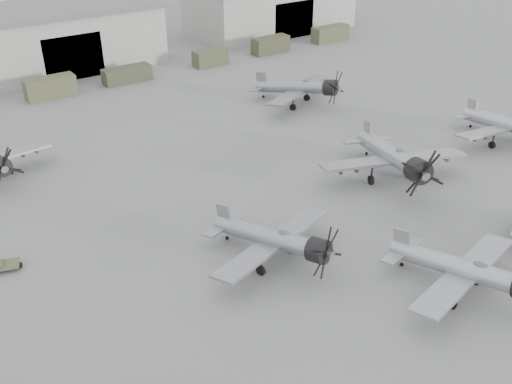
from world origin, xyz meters
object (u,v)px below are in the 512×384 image
aircraft_mid_1 (278,240)px  aircraft_mid_3 (511,126)px  aircraft_near_1 (470,271)px  aircraft_mid_2 (395,158)px  aircraft_far_1 (302,87)px

aircraft_mid_1 → aircraft_mid_3: bearing=-11.0°
aircraft_mid_1 → aircraft_mid_3: size_ratio=0.94×
aircraft_mid_3 → aircraft_near_1: bearing=-141.0°
aircraft_mid_1 → aircraft_mid_3: aircraft_mid_3 is taller
aircraft_near_1 → aircraft_mid_2: size_ratio=0.85×
aircraft_near_1 → aircraft_far_1: bearing=57.1°
aircraft_mid_2 → aircraft_mid_3: 15.77m
aircraft_mid_1 → aircraft_far_1: bearing=32.2°
aircraft_far_1 → aircraft_mid_1: bearing=-156.4°
aircraft_mid_1 → aircraft_mid_3: 32.04m
aircraft_mid_2 → aircraft_far_1: (5.53, 20.09, -0.23)m
aircraft_near_1 → aircraft_mid_1: size_ratio=1.00×
aircraft_far_1 → aircraft_mid_2: bearing=-129.5°
aircraft_mid_1 → aircraft_near_1: bearing=-67.0°
aircraft_mid_3 → aircraft_far_1: aircraft_far_1 is taller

